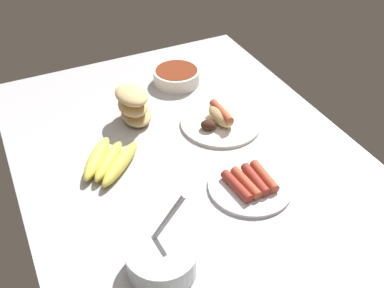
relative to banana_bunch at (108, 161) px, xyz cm
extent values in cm
cube|color=#B2B2B7|center=(-4.60, -21.00, -3.37)|extent=(120.00, 90.00, 3.00)
ellipsoid|color=#E5D14C|center=(-2.36, -2.50, 0.02)|extent=(15.49, 15.95, 3.78)
ellipsoid|color=#E5D14C|center=(-0.02, -0.03, -0.06)|extent=(14.77, 13.32, 3.62)
ellipsoid|color=#E5D14C|center=(2.31, 2.44, 0.03)|extent=(16.59, 13.41, 3.81)
cylinder|color=white|center=(-23.01, -29.48, -1.37)|extent=(21.23, 21.23, 1.00)
cylinder|color=#AD472D|center=(-22.96, -33.52, 0.35)|extent=(10.76, 2.79, 2.45)
cylinder|color=maroon|center=(-22.99, -30.83, 0.35)|extent=(10.74, 2.70, 2.45)
cylinder|color=#AD472D|center=(-23.03, -28.13, 0.35)|extent=(10.81, 3.05, 2.45)
cylinder|color=maroon|center=(-23.07, -25.44, 0.35)|extent=(10.86, 3.38, 2.45)
ellipsoid|color=tan|center=(16.73, -13.87, -0.07)|extent=(13.17, 9.85, 3.60)
ellipsoid|color=#DBB77A|center=(16.84, -13.21, 3.53)|extent=(13.40, 10.21, 3.60)
ellipsoid|color=#DBB77A|center=(16.76, -12.98, 7.13)|extent=(13.26, 9.99, 3.60)
cylinder|color=silver|center=(-35.86, -0.32, 1.19)|extent=(15.02, 15.02, 6.13)
cylinder|color=beige|center=(-35.86, -0.32, 2.42)|extent=(13.22, 13.22, 2.76)
cube|color=#B7B7BC|center=(-32.48, -2.20, 7.22)|extent=(1.20, 10.04, 13.44)
cylinder|color=white|center=(30.84, -33.42, 0.47)|extent=(15.47, 15.47, 4.69)
cylinder|color=maroon|center=(30.84, -33.42, 2.42)|extent=(13.92, 13.92, 1.00)
cylinder|color=white|center=(3.81, -35.61, -1.37)|extent=(23.84, 23.84, 1.00)
ellipsoid|color=tan|center=(3.81, -35.61, 1.33)|extent=(11.29, 6.08, 4.40)
cylinder|color=#AD472D|center=(3.81, -35.61, 2.54)|extent=(10.70, 2.47, 2.40)
ellipsoid|color=#381E14|center=(2.11, -30.53, 0.53)|extent=(5.42, 5.65, 2.80)
camera|label=1|loc=(-91.79, 19.59, 79.64)|focal=43.17mm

